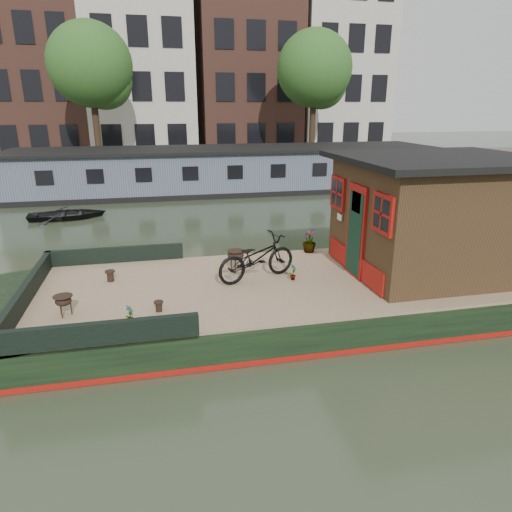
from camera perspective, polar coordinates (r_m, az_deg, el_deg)
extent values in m
plane|color=#29311F|center=(9.90, 9.53, -6.04)|extent=(120.00, 120.00, 0.00)
cube|color=black|center=(9.78, 9.62, -4.44)|extent=(12.00, 4.00, 0.60)
cylinder|color=black|center=(9.47, -26.74, -7.04)|extent=(4.00, 4.00, 0.60)
cube|color=maroon|center=(9.88, 9.55, -5.72)|extent=(12.02, 4.02, 0.10)
cube|color=#A07F63|center=(9.66, 9.72, -2.66)|extent=(11.80, 3.80, 0.05)
cube|color=black|center=(9.26, -26.72, -4.07)|extent=(0.12, 4.00, 0.35)
cube|color=black|center=(10.79, -17.11, 0.15)|extent=(3.00, 0.12, 0.35)
cube|color=black|center=(7.25, -19.21, -9.13)|extent=(3.00, 0.12, 0.35)
cube|color=black|center=(10.34, 21.50, 4.52)|extent=(3.50, 3.00, 2.30)
cube|color=black|center=(10.15, 22.30, 11.16)|extent=(4.00, 3.50, 0.12)
cube|color=maroon|center=(9.53, 12.38, 3.04)|extent=(0.06, 0.80, 1.90)
cube|color=black|center=(9.53, 12.25, 2.75)|extent=(0.04, 0.64, 1.70)
cube|color=maroon|center=(8.47, 15.57, 5.10)|extent=(0.06, 0.72, 0.72)
cube|color=maroon|center=(10.34, 10.21, 7.77)|extent=(0.06, 0.72, 0.72)
imported|color=black|center=(9.22, 0.09, -0.20)|extent=(1.86, 1.16, 0.92)
imported|color=brown|center=(9.29, 4.65, -1.98)|extent=(0.21, 0.23, 0.36)
imported|color=#A0402B|center=(11.08, 6.69, 1.91)|extent=(0.34, 0.34, 0.57)
imported|color=brown|center=(7.75, -15.52, -7.03)|extent=(0.16, 0.20, 0.32)
cylinder|color=black|center=(9.68, -17.75, -2.39)|extent=(0.20, 0.20, 0.23)
cylinder|color=black|center=(8.09, -12.05, -6.17)|extent=(0.16, 0.16, 0.19)
imported|color=black|center=(18.58, -22.54, 5.25)|extent=(2.94, 2.23, 0.57)
cube|color=#515F6D|center=(22.81, -3.50, 10.61)|extent=(20.00, 4.00, 2.00)
cube|color=black|center=(22.70, -3.55, 13.24)|extent=(20.40, 4.40, 0.12)
cube|color=black|center=(22.95, -3.46, 8.43)|extent=(20.00, 4.05, 0.24)
cube|color=#47443F|center=(29.27, -5.52, 11.17)|extent=(60.00, 6.00, 0.90)
cube|color=brown|center=(36.68, -25.29, 22.11)|extent=(6.00, 8.00, 15.00)
cube|color=#B7B2A3|center=(36.09, -14.40, 24.48)|extent=(7.00, 8.00, 16.50)
cube|color=brown|center=(36.70, -1.44, 24.09)|extent=(7.00, 8.00, 15.50)
cube|color=#B7B2A3|center=(38.68, 9.77, 23.93)|extent=(6.50, 8.00, 16.00)
cylinder|color=#332316|center=(27.52, -19.30, 14.95)|extent=(0.36, 0.36, 4.00)
sphere|color=#1E4818|center=(27.58, -20.04, 21.57)|extent=(4.40, 4.40, 4.40)
sphere|color=#1E4818|center=(27.77, -18.47, 20.03)|extent=(3.00, 3.00, 3.00)
cylinder|color=#332316|center=(28.96, 7.06, 15.91)|extent=(0.36, 0.36, 4.00)
sphere|color=#1E4818|center=(29.01, 7.32, 22.23)|extent=(4.40, 4.40, 4.40)
sphere|color=#1E4818|center=(29.45, 8.22, 20.58)|extent=(3.00, 3.00, 3.00)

